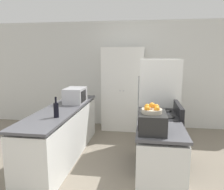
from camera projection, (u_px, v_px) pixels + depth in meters
name	position (u px, v px, depth m)	size (l,w,h in m)	color
wall_back	(121.00, 75.00, 5.48)	(7.00, 0.06, 2.60)	silver
counter_left	(63.00, 133.00, 3.84)	(0.60, 2.53, 0.88)	silver
counter_right	(160.00, 165.00, 2.73)	(0.60, 0.73, 0.88)	silver
pantry_cabinet	(123.00, 89.00, 5.23)	(0.97, 0.54, 1.96)	white
stove	(158.00, 140.00, 3.47)	(0.66, 0.77, 1.04)	black
refrigerator	(158.00, 105.00, 4.14)	(0.74, 0.69, 1.71)	white
microwave	(75.00, 95.00, 4.15)	(0.35, 0.49, 0.29)	#B2B2B7
wine_bottle	(56.00, 110.00, 3.17)	(0.07, 0.07, 0.30)	black
toaster_oven	(152.00, 122.00, 2.57)	(0.32, 0.44, 0.23)	black
fruit_bowl	(152.00, 110.00, 2.53)	(0.24, 0.24, 0.13)	#B2A893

